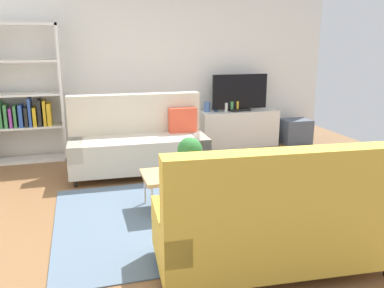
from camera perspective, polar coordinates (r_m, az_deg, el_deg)
ground_plane at (r=4.62m, az=0.83°, el=-9.03°), size 7.68×7.68×0.00m
wall_far at (r=6.97m, az=-5.87°, el=11.23°), size 6.40×0.12×2.90m
area_rug at (r=4.44m, az=0.08°, el=-9.95°), size 2.90×2.20×0.01m
couch_beige at (r=5.73m, az=-7.61°, el=0.23°), size 1.93×0.90×1.10m
couch_green at (r=3.34m, az=11.57°, el=-10.67°), size 1.96×0.98×1.10m
coffee_table at (r=4.49m, az=-0.01°, el=-4.35°), size 1.10×0.56×0.42m
tv_console at (r=7.22m, az=6.62°, el=2.25°), size 1.40×0.44×0.64m
tv at (r=7.09m, az=6.83°, el=7.21°), size 1.00×0.20×0.64m
bookshelf at (r=6.64m, az=-22.76°, el=5.70°), size 1.10×0.36×2.10m
storage_trunk at (r=7.63m, az=14.55°, el=1.79°), size 0.52×0.40×0.44m
potted_plant at (r=4.49m, az=-0.31°, el=-1.16°), size 0.28×0.28×0.38m
table_book_0 at (r=4.38m, az=-1.19°, el=-4.29°), size 0.27×0.22×0.02m
table_book_1 at (r=4.37m, az=-1.19°, el=-3.96°), size 0.26×0.21×0.03m
table_book_2 at (r=4.36m, az=-1.19°, el=-3.61°), size 0.27×0.22×0.03m
vase_0 at (r=6.99m, az=2.14°, el=5.31°), size 0.11×0.11×0.17m
vase_1 at (r=7.04m, az=3.48°, el=5.35°), size 0.09×0.09×0.16m
bottle_0 at (r=7.01m, az=4.90°, el=5.25°), size 0.06×0.06×0.16m
bottle_1 at (r=7.05m, az=5.71°, el=5.36°), size 0.06×0.06×0.17m
bottle_2 at (r=7.09m, az=6.52°, el=5.38°), size 0.04×0.04×0.17m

